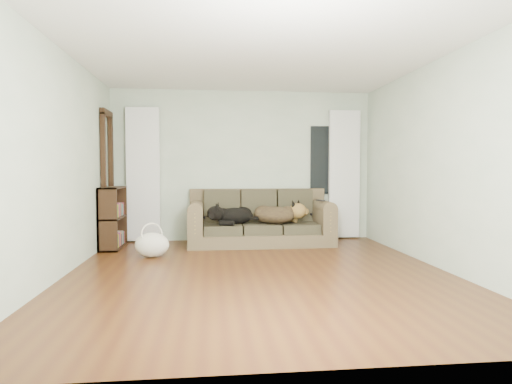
{
  "coord_description": "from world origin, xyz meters",
  "views": [
    {
      "loc": [
        -0.57,
        -4.97,
        1.21
      ],
      "look_at": [
        0.13,
        1.6,
        0.88
      ],
      "focal_mm": 30.0,
      "sensor_mm": 36.0,
      "label": 1
    }
  ],
  "objects": [
    {
      "name": "curtain_right",
      "position": [
        1.8,
        2.42,
        1.15
      ],
      "size": [
        0.55,
        0.08,
        2.25
      ],
      "primitive_type": "cube",
      "color": "white",
      "rests_on": "ground"
    },
    {
      "name": "dog_shepherd",
      "position": [
        0.5,
        1.88,
        0.49
      ],
      "size": [
        0.87,
        0.79,
        0.32
      ],
      "primitive_type": "ellipsoid",
      "rotation": [
        0.0,
        0.0,
        2.63
      ],
      "color": "black",
      "rests_on": "sofa"
    },
    {
      "name": "wall_left",
      "position": [
        -2.25,
        0.0,
        1.3
      ],
      "size": [
        0.04,
        5.0,
        2.6
      ],
      "primitive_type": "cube",
      "color": "beige",
      "rests_on": "ground"
    },
    {
      "name": "curtain_left",
      "position": [
        -1.7,
        2.42,
        1.15
      ],
      "size": [
        0.55,
        0.08,
        2.25
      ],
      "primitive_type": "cube",
      "color": "white",
      "rests_on": "ground"
    },
    {
      "name": "wall_back",
      "position": [
        0.0,
        2.5,
        1.3
      ],
      "size": [
        4.5,
        0.04,
        2.6
      ],
      "primitive_type": "cube",
      "color": "beige",
      "rests_on": "ground"
    },
    {
      "name": "door_casing",
      "position": [
        -2.2,
        2.05,
        1.05
      ],
      "size": [
        0.07,
        0.6,
        2.1
      ],
      "primitive_type": "cube",
      "color": "black",
      "rests_on": "ground"
    },
    {
      "name": "tote_bag",
      "position": [
        -1.39,
        1.09,
        0.16
      ],
      "size": [
        0.54,
        0.46,
        0.34
      ],
      "primitive_type": "ellipsoid",
      "rotation": [
        0.0,
        0.0,
        0.22
      ],
      "color": "beige",
      "rests_on": "floor"
    },
    {
      "name": "wall_right",
      "position": [
        2.25,
        0.0,
        1.3
      ],
      "size": [
        0.04,
        5.0,
        2.6
      ],
      "primitive_type": "cube",
      "color": "beige",
      "rests_on": "ground"
    },
    {
      "name": "sofa",
      "position": [
        0.25,
        1.97,
        0.45
      ],
      "size": [
        2.34,
        1.01,
        0.96
      ],
      "primitive_type": "cube",
      "color": "brown",
      "rests_on": "floor"
    },
    {
      "name": "bookshelf",
      "position": [
        -2.09,
        1.88,
        0.5
      ],
      "size": [
        0.3,
        0.77,
        0.96
      ],
      "primitive_type": "cube",
      "rotation": [
        0.0,
        0.0,
        -0.01
      ],
      "color": "black",
      "rests_on": "floor"
    },
    {
      "name": "floor",
      "position": [
        0.0,
        0.0,
        0.0
      ],
      "size": [
        5.0,
        5.0,
        0.0
      ],
      "primitive_type": "plane",
      "color": "#401F0F",
      "rests_on": "ground"
    },
    {
      "name": "dog_black_lab",
      "position": [
        -0.22,
        1.92,
        0.48
      ],
      "size": [
        0.7,
        0.54,
        0.27
      ],
      "primitive_type": "ellipsoid",
      "rotation": [
        0.0,
        0.0,
        0.16
      ],
      "color": "black",
      "rests_on": "sofa"
    },
    {
      "name": "ceiling",
      "position": [
        0.0,
        0.0,
        2.6
      ],
      "size": [
        5.0,
        5.0,
        0.0
      ],
      "primitive_type": "plane",
      "color": "white",
      "rests_on": "ground"
    },
    {
      "name": "tv_remote",
      "position": [
        1.21,
        1.78,
        0.73
      ],
      "size": [
        0.11,
        0.17,
        0.02
      ],
      "primitive_type": "cube",
      "rotation": [
        0.0,
        0.0,
        0.41
      ],
      "color": "black",
      "rests_on": "sofa"
    },
    {
      "name": "window_pane",
      "position": [
        1.45,
        2.47,
        1.4
      ],
      "size": [
        0.5,
        0.03,
        1.2
      ],
      "primitive_type": "cube",
      "color": "black",
      "rests_on": "wall_back"
    }
  ]
}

